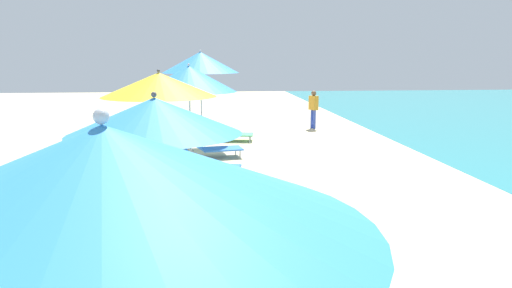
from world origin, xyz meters
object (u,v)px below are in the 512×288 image
Objects in this scene: beach_ball at (144,154)px; umbrella_farthest at (200,62)px; lounger_farthest_shoreside at (230,133)px; lounger_third_shoreside at (208,243)px; lounger_fifth_shoreside at (214,148)px; umbrella_fifth at (189,79)px; person_walking_mid at (313,106)px; lounger_fifth_inland at (209,165)px; umbrella_second at (105,181)px; lounger_fourth_shoreside at (214,175)px; umbrella_third at (155,116)px; lounger_fourth_inland at (187,207)px; umbrella_fourth at (159,85)px.

umbrella_farthest is at bearing 44.59° from beach_ball.
lounger_third_shoreside is at bearing -86.66° from lounger_farthest_shoreside.
lounger_third_shoreside is 6.80m from lounger_fifth_shoreside.
person_walking_mid is (4.57, 6.44, -1.37)m from umbrella_fifth.
lounger_fifth_inland is 4.57m from umbrella_farthest.
umbrella_second reaches higher than lounger_fifth_inland.
umbrella_farthest is at bearing 84.95° from lounger_fourth_shoreside.
umbrella_third is at bearing -134.37° from person_walking_mid.
umbrella_fifth reaches higher than lounger_farthest_shoreside.
beach_ball is (-1.96, 0.04, -0.15)m from lounger_fifth_shoreside.
umbrella_second is 8.25m from lounger_fourth_shoreside.
umbrella_third reaches higher than lounger_fifth_inland.
person_walking_mid is (4.34, 3.56, -1.74)m from umbrella_farthest.
lounger_farthest_shoreside is at bearing 83.58° from umbrella_third.
umbrella_third is 0.81× the size of umbrella_farthest.
lounger_fourth_inland is (-0.03, 5.88, -2.02)m from umbrella_second.
person_walking_mid is at bearing 74.88° from umbrella_second.
lounger_fifth_shoreside is at bearing 85.35° from umbrella_third.
lounger_fourth_shoreside is 0.97× the size of lounger_fifth_shoreside.
umbrella_fourth reaches higher than lounger_fourth_inland.
lounger_fifth_inland is (-0.14, -2.33, 0.06)m from lounger_fifth_shoreside.
umbrella_fifth is at bearing 89.54° from umbrella_third.
umbrella_second reaches higher than lounger_fifth_shoreside.
umbrella_farthest is (0.23, 2.87, 0.37)m from umbrella_fifth.
umbrella_fifth is 2.91m from umbrella_farthest.
lounger_fourth_shoreside is 3.83m from beach_ball.
umbrella_fifth is (0.06, 6.81, 0.08)m from umbrella_third.
lounger_farthest_shoreside is (0.58, 5.93, -0.05)m from lounger_fourth_shoreside.
umbrella_fifth is (0.40, 3.09, -0.03)m from umbrella_fourth.
umbrella_second is at bearing -85.56° from umbrella_fourth.
umbrella_third is 6.81m from umbrella_fifth.
lounger_fourth_shoreside is at bearing -69.57° from lounger_fifth_inland.
lounger_third_shoreside reaches higher than beach_ball.
umbrella_farthest is 1.98× the size of lounger_farthest_shoreside.
lounger_fourth_shoreside is 2.84m from umbrella_fifth.
lounger_farthest_shoreside is (1.56, 7.02, -2.03)m from umbrella_fourth.
umbrella_second is 1.72× the size of lounger_farthest_shoreside.
umbrella_fifth is at bearing 96.96° from lounger_fourth_shoreside.
lounger_fifth_shoreside is 1.97m from beach_ball.
umbrella_second is at bearing -86.63° from lounger_farthest_shoreside.
lounger_fourth_inland is at bearing -89.89° from lounger_farthest_shoreside.
umbrella_third is 1.63× the size of person_walking_mid.
lounger_fifth_shoreside is at bearing 77.05° from umbrella_fourth.
umbrella_farthest is at bearing -123.62° from lounger_farthest_shoreside.
lounger_farthest_shoreside is 4.29m from person_walking_mid.
umbrella_third is at bearing -81.86° from lounger_fifth_inland.
beach_ball is at bearing -135.41° from umbrella_farthest.
lounger_farthest_shoreside is (0.92, 1.05, -2.36)m from umbrella_farthest.
lounger_fifth_shoreside is at bearing 80.45° from lounger_fourth_shoreside.
umbrella_second is 1.07× the size of umbrella_third.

